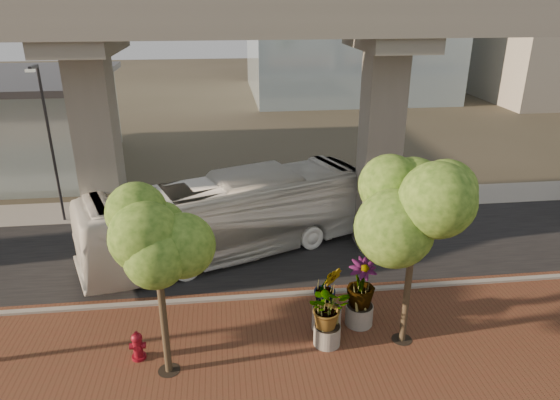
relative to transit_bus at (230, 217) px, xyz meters
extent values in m
plane|color=#393529|center=(0.72, -1.86, -1.83)|extent=(160.00, 160.00, 0.00)
cube|color=black|center=(0.72, 0.14, -1.81)|extent=(90.00, 8.00, 0.04)
cube|color=#99958E|center=(0.72, -3.86, -1.75)|extent=(70.00, 0.25, 0.16)
cube|color=#99958E|center=(0.72, 5.64, -1.80)|extent=(90.00, 3.00, 0.06)
cube|color=gray|center=(0.72, -1.46, 8.67)|extent=(72.00, 2.40, 1.80)
cube|color=gray|center=(0.72, 1.74, 8.67)|extent=(72.00, 2.40, 1.80)
imported|color=white|center=(0.00, 0.00, 0.00)|extent=(13.40, 7.58, 3.67)
cylinder|color=maroon|center=(-3.19, -6.93, -1.72)|extent=(0.46, 0.46, 0.10)
cylinder|color=maroon|center=(-3.19, -6.93, -1.35)|extent=(0.31, 0.31, 0.74)
sphere|color=maroon|center=(-3.19, -6.93, -0.98)|extent=(0.36, 0.36, 0.36)
cylinder|color=maroon|center=(-3.19, -6.93, -0.82)|extent=(0.10, 0.10, 0.13)
cylinder|color=maroon|center=(-3.19, -6.93, -1.29)|extent=(0.51, 0.20, 0.20)
cylinder|color=gray|center=(3.03, -6.92, -1.42)|extent=(0.91, 0.91, 0.71)
imported|color=#2A5015|center=(3.03, -6.92, -0.31)|extent=(2.02, 2.02, 1.52)
cylinder|color=gray|center=(4.40, -5.96, -1.39)|extent=(0.98, 0.98, 0.76)
imported|color=#2A5015|center=(4.40, -5.96, -0.11)|extent=(2.40, 2.40, 1.80)
cylinder|color=#A59F95|center=(3.19, -6.06, -1.37)|extent=(1.03, 1.03, 0.80)
imported|color=#2A5015|center=(3.19, -6.06, -0.12)|extent=(2.28, 2.28, 1.71)
cylinder|color=#4E402D|center=(-2.17, -7.64, 0.18)|extent=(0.22, 0.22, 3.91)
cylinder|color=black|center=(-2.17, -7.64, -1.77)|extent=(0.70, 0.70, 0.01)
cylinder|color=#4E402D|center=(5.64, -7.03, 0.08)|extent=(0.22, 0.22, 3.71)
cylinder|color=black|center=(5.64, -7.03, -1.77)|extent=(0.70, 0.70, 0.01)
cylinder|color=#2F2F35|center=(-8.65, 4.67, 2.18)|extent=(0.14, 0.14, 7.94)
cube|color=#2F2F35|center=(-8.65, 4.18, 6.15)|extent=(0.15, 0.99, 0.15)
cube|color=silver|center=(-8.65, 3.68, 6.05)|extent=(0.40, 0.20, 0.12)
cylinder|color=#28282C|center=(8.87, 5.61, 2.03)|extent=(0.13, 0.13, 7.65)
cube|color=#28282C|center=(8.87, 5.13, 5.86)|extent=(0.14, 0.96, 0.14)
cube|color=silver|center=(8.87, 4.66, 5.76)|extent=(0.38, 0.19, 0.11)
camera|label=1|loc=(-0.18, -20.47, 9.16)|focal=32.00mm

